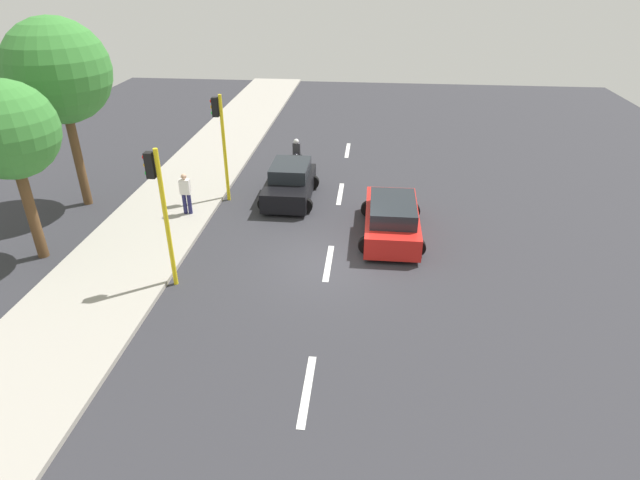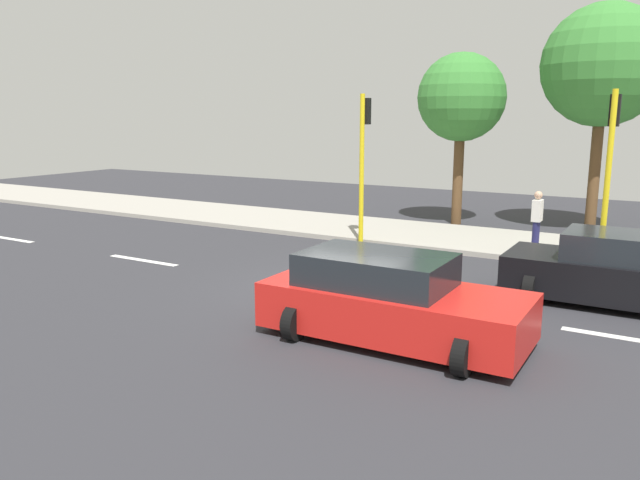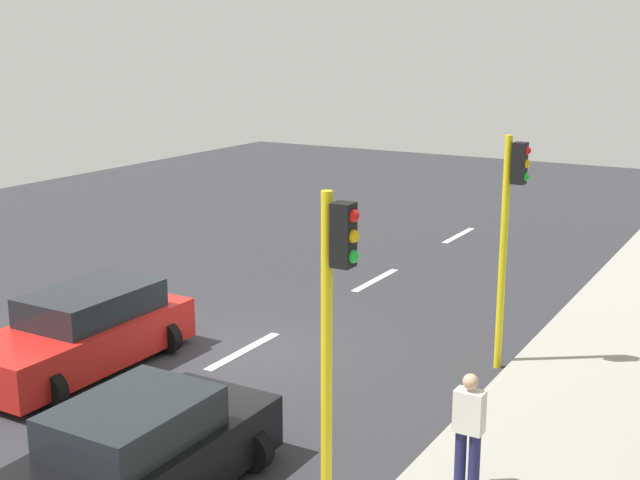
{
  "view_description": "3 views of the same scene",
  "coord_description": "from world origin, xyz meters",
  "px_view_note": "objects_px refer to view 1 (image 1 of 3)",
  "views": [
    {
      "loc": [
        -1.25,
        15.2,
        9.13
      ],
      "look_at": [
        0.2,
        0.96,
        1.41
      ],
      "focal_mm": 29.14,
      "sensor_mm": 36.0,
      "label": 1
    },
    {
      "loc": [
        -11.72,
        -6.47,
        3.89
      ],
      "look_at": [
        0.73,
        0.84,
        0.97
      ],
      "focal_mm": 34.79,
      "sensor_mm": 36.0,
      "label": 2
    },
    {
      "loc": [
        9.52,
        -13.22,
        6.21
      ],
      "look_at": [
        -0.15,
        3.35,
        1.62
      ],
      "focal_mm": 47.46,
      "sensor_mm": 36.0,
      "label": 3
    }
  ],
  "objects_px": {
    "car_black": "(290,183)",
    "traffic_light_midblock": "(221,133)",
    "car_red": "(392,218)",
    "pedestrian_near_signal": "(186,192)",
    "street_tree_center": "(8,131)",
    "street_tree_south": "(58,72)",
    "traffic_light_corner": "(160,200)",
    "motorcycle": "(296,157)"
  },
  "relations": [
    {
      "from": "traffic_light_corner",
      "to": "street_tree_south",
      "type": "height_order",
      "value": "street_tree_south"
    },
    {
      "from": "pedestrian_near_signal",
      "to": "street_tree_south",
      "type": "relative_size",
      "value": 0.23
    },
    {
      "from": "car_black",
      "to": "motorcycle",
      "type": "bearing_deg",
      "value": -86.34
    },
    {
      "from": "street_tree_center",
      "to": "pedestrian_near_signal",
      "type": "bearing_deg",
      "value": -138.26
    },
    {
      "from": "car_black",
      "to": "traffic_light_corner",
      "type": "height_order",
      "value": "traffic_light_corner"
    },
    {
      "from": "car_red",
      "to": "pedestrian_near_signal",
      "type": "distance_m",
      "value": 8.14
    },
    {
      "from": "car_black",
      "to": "pedestrian_near_signal",
      "type": "xyz_separation_m",
      "value": [
        3.81,
        2.19,
        0.35
      ]
    },
    {
      "from": "car_red",
      "to": "motorcycle",
      "type": "bearing_deg",
      "value": -55.66
    },
    {
      "from": "street_tree_center",
      "to": "car_black",
      "type": "bearing_deg",
      "value": -143.56
    },
    {
      "from": "car_black",
      "to": "traffic_light_midblock",
      "type": "distance_m",
      "value": 3.53
    },
    {
      "from": "traffic_light_corner",
      "to": "motorcycle",
      "type": "bearing_deg",
      "value": -103.16
    },
    {
      "from": "pedestrian_near_signal",
      "to": "traffic_light_midblock",
      "type": "xyz_separation_m",
      "value": [
        -1.1,
        -1.81,
        1.87
      ]
    },
    {
      "from": "car_black",
      "to": "pedestrian_near_signal",
      "type": "distance_m",
      "value": 4.41
    },
    {
      "from": "car_red",
      "to": "traffic_light_corner",
      "type": "bearing_deg",
      "value": 29.99
    },
    {
      "from": "motorcycle",
      "to": "traffic_light_corner",
      "type": "height_order",
      "value": "traffic_light_corner"
    },
    {
      "from": "pedestrian_near_signal",
      "to": "car_black",
      "type": "bearing_deg",
      "value": -150.08
    },
    {
      "from": "car_red",
      "to": "street_tree_south",
      "type": "relative_size",
      "value": 0.62
    },
    {
      "from": "traffic_light_corner",
      "to": "street_tree_center",
      "type": "xyz_separation_m",
      "value": [
        5.13,
        -1.25,
        1.53
      ]
    },
    {
      "from": "street_tree_center",
      "to": "street_tree_south",
      "type": "bearing_deg",
      "value": -81.67
    },
    {
      "from": "traffic_light_corner",
      "to": "car_red",
      "type": "bearing_deg",
      "value": -150.01
    },
    {
      "from": "motorcycle",
      "to": "pedestrian_near_signal",
      "type": "distance_m",
      "value": 6.82
    },
    {
      "from": "street_tree_south",
      "to": "car_red",
      "type": "bearing_deg",
      "value": 172.66
    },
    {
      "from": "traffic_light_corner",
      "to": "traffic_light_midblock",
      "type": "height_order",
      "value": "same"
    },
    {
      "from": "traffic_light_corner",
      "to": "street_tree_south",
      "type": "bearing_deg",
      "value": -44.53
    },
    {
      "from": "car_black",
      "to": "traffic_light_midblock",
      "type": "xyz_separation_m",
      "value": [
        2.72,
        0.38,
        2.22
      ]
    },
    {
      "from": "pedestrian_near_signal",
      "to": "traffic_light_midblock",
      "type": "height_order",
      "value": "traffic_light_midblock"
    },
    {
      "from": "car_black",
      "to": "street_tree_south",
      "type": "relative_size",
      "value": 0.52
    },
    {
      "from": "pedestrian_near_signal",
      "to": "motorcycle",
      "type": "bearing_deg",
      "value": -121.76
    },
    {
      "from": "car_black",
      "to": "street_tree_center",
      "type": "height_order",
      "value": "street_tree_center"
    },
    {
      "from": "motorcycle",
      "to": "pedestrian_near_signal",
      "type": "xyz_separation_m",
      "value": [
        3.58,
        5.79,
        0.42
      ]
    },
    {
      "from": "traffic_light_midblock",
      "to": "street_tree_center",
      "type": "bearing_deg",
      "value": 46.52
    },
    {
      "from": "car_red",
      "to": "street_tree_south",
      "type": "bearing_deg",
      "value": -7.34
    },
    {
      "from": "street_tree_center",
      "to": "street_tree_south",
      "type": "height_order",
      "value": "street_tree_south"
    },
    {
      "from": "car_black",
      "to": "traffic_light_midblock",
      "type": "bearing_deg",
      "value": 8.04
    },
    {
      "from": "car_red",
      "to": "motorcycle",
      "type": "height_order",
      "value": "motorcycle"
    },
    {
      "from": "traffic_light_midblock",
      "to": "street_tree_center",
      "type": "relative_size",
      "value": 0.74
    },
    {
      "from": "traffic_light_corner",
      "to": "traffic_light_midblock",
      "type": "distance_m",
      "value": 6.66
    },
    {
      "from": "traffic_light_midblock",
      "to": "street_tree_south",
      "type": "relative_size",
      "value": 0.61
    },
    {
      "from": "car_red",
      "to": "street_tree_center",
      "type": "height_order",
      "value": "street_tree_center"
    },
    {
      "from": "car_red",
      "to": "car_black",
      "type": "relative_size",
      "value": 1.19
    },
    {
      "from": "car_red",
      "to": "motorcycle",
      "type": "xyz_separation_m",
      "value": [
        4.51,
        -6.6,
        -0.07
      ]
    },
    {
      "from": "street_tree_south",
      "to": "traffic_light_midblock",
      "type": "bearing_deg",
      "value": -170.4
    }
  ]
}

